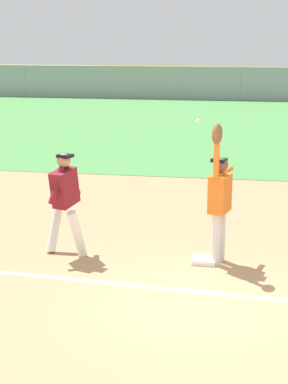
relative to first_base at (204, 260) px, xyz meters
name	(u,v)px	position (x,y,z in m)	size (l,w,h in m)	color
ground_plane	(195,306)	(0.01, -1.71, -0.04)	(80.18, 80.18, 0.00)	tan
outfield_grass	(235,125)	(0.01, 15.74, -0.04)	(49.36, 19.45, 0.01)	#4C8C47
first_base	(204,260)	(0.00, 0.00, 0.00)	(0.38, 0.38, 0.08)	white
fielder	(219,196)	(0.21, 0.01, 1.08)	(0.37, 0.89, 2.28)	silver
runner	(65,197)	(-2.30, -0.02, 0.96)	(0.76, 0.82, 1.72)	white
baseball	(198,121)	(-0.19, 0.41, 2.19)	(0.07, 0.07, 0.07)	white
outfield_fence	(241,84)	(0.01, 25.47, 0.87)	(49.44, 0.08, 1.82)	#93999E
parked_car_silver	(88,82)	(-9.39, 28.60, 0.63)	(4.44, 2.19, 1.25)	#B7B7BC
parked_car_black	(175,84)	(-3.85, 27.91, 0.63)	(4.59, 2.51, 1.25)	black
parked_car_green	(272,84)	(1.81, 28.67, 0.63)	(4.58, 2.50, 1.25)	#1E6B33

